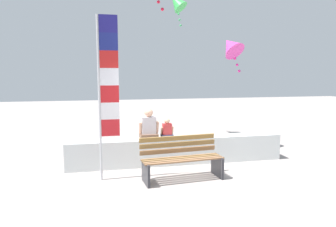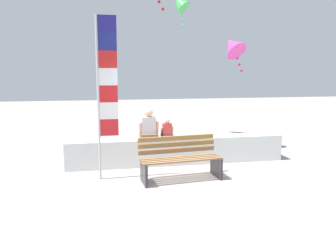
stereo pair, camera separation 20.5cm
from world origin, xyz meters
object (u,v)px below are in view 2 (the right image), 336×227
at_px(park_bench, 180,159).
at_px(kite_magenta, 233,46).
at_px(flag_banner, 105,85).
at_px(person_adult, 149,127).
at_px(kite_green, 179,2).
at_px(person_child, 167,130).

bearing_deg(park_bench, kite_magenta, 48.94).
bearing_deg(kite_magenta, flag_banner, -149.77).
relative_size(park_bench, kite_magenta, 1.52).
bearing_deg(flag_banner, park_bench, -10.69).
height_order(person_adult, kite_green, kite_green).
xyz_separation_m(park_bench, person_adult, (-0.52, 1.16, 0.51)).
bearing_deg(person_child, kite_green, 72.65).
height_order(park_bench, person_adult, person_adult).
distance_m(park_bench, kite_green, 6.19).
xyz_separation_m(person_child, kite_magenta, (2.14, 1.23, 2.16)).
xyz_separation_m(person_child, flag_banner, (-1.46, -0.87, 1.14)).
relative_size(person_adult, kite_green, 0.65).
height_order(person_child, flag_banner, flag_banner).
bearing_deg(kite_green, person_child, -107.35).
bearing_deg(flag_banner, kite_green, 59.21).
height_order(park_bench, person_child, person_child).
relative_size(park_bench, kite_green, 1.55).
bearing_deg(person_child, kite_magenta, 29.80).
xyz_separation_m(flag_banner, kite_magenta, (3.60, 2.09, 1.02)).
bearing_deg(kite_magenta, park_bench, -131.06).
relative_size(person_child, kite_magenta, 0.42).
bearing_deg(person_adult, person_child, 0.04).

